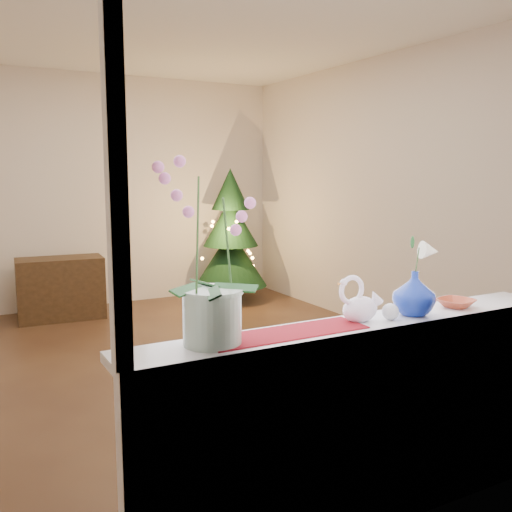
{
  "coord_description": "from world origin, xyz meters",
  "views": [
    {
      "loc": [
        -1.56,
        -4.27,
        1.56
      ],
      "look_at": [
        0.01,
        -1.4,
        1.09
      ],
      "focal_mm": 40.0,
      "sensor_mm": 36.0,
      "label": 1
    }
  ],
  "objects": [
    {
      "name": "ground",
      "position": [
        0.0,
        0.0,
        0.0
      ],
      "size": [
        5.0,
        5.0,
        0.0
      ],
      "primitive_type": "plane",
      "color": "#331E15",
      "rests_on": "ground"
    },
    {
      "name": "wall_back",
      "position": [
        0.0,
        2.5,
        1.35
      ],
      "size": [
        4.5,
        0.1,
        2.7
      ],
      "primitive_type": "cube",
      "color": "beige",
      "rests_on": "ground"
    },
    {
      "name": "wall_front",
      "position": [
        0.0,
        -2.5,
        1.35
      ],
      "size": [
        4.5,
        0.1,
        2.7
      ],
      "primitive_type": "cube",
      "color": "beige",
      "rests_on": "ground"
    },
    {
      "name": "wall_right",
      "position": [
        2.25,
        0.0,
        1.35
      ],
      "size": [
        0.1,
        5.0,
        2.7
      ],
      "primitive_type": "cube",
      "color": "beige",
      "rests_on": "ground"
    },
    {
      "name": "ceiling",
      "position": [
        0.0,
        0.0,
        2.7
      ],
      "size": [
        5.0,
        5.0,
        0.0
      ],
      "primitive_type": "plane",
      "color": "white",
      "rests_on": "wall_back"
    },
    {
      "name": "window_apron",
      "position": [
        0.0,
        -2.46,
        0.44
      ],
      "size": [
        2.2,
        0.08,
        0.88
      ],
      "primitive_type": "cube",
      "color": "white",
      "rests_on": "ground"
    },
    {
      "name": "windowsill",
      "position": [
        0.0,
        -2.37,
        0.9
      ],
      "size": [
        2.2,
        0.26,
        0.04
      ],
      "primitive_type": "cube",
      "color": "white",
      "rests_on": "window_apron"
    },
    {
      "name": "window_frame",
      "position": [
        0.0,
        -2.47,
        1.7
      ],
      "size": [
        2.22,
        0.06,
        1.6
      ],
      "primitive_type": null,
      "color": "white",
      "rests_on": "windowsill"
    },
    {
      "name": "runner",
      "position": [
        -0.38,
        -2.37,
        0.92
      ],
      "size": [
        0.7,
        0.2,
        0.01
      ],
      "primitive_type": "cube",
      "color": "maroon",
      "rests_on": "windowsill"
    },
    {
      "name": "orchid_pot",
      "position": [
        -0.7,
        -2.36,
        1.27
      ],
      "size": [
        0.3,
        0.3,
        0.71
      ],
      "primitive_type": null,
      "rotation": [
        0.0,
        0.0,
        -0.26
      ],
      "color": "beige",
      "rests_on": "windowsill"
    },
    {
      "name": "swan",
      "position": [
        0.0,
        -2.36,
        1.02
      ],
      "size": [
        0.25,
        0.14,
        0.2
      ],
      "primitive_type": null,
      "rotation": [
        0.0,
        0.0,
        -0.17
      ],
      "color": "silver",
      "rests_on": "windowsill"
    },
    {
      "name": "blue_vase",
      "position": [
        0.29,
        -2.39,
        1.04
      ],
      "size": [
        0.28,
        0.28,
        0.23
      ],
      "primitive_type": "imported",
      "rotation": [
        0.0,
        0.0,
        0.28
      ],
      "color": "navy",
      "rests_on": "windowsill"
    },
    {
      "name": "lily",
      "position": [
        0.29,
        -2.39,
        1.24
      ],
      "size": [
        0.13,
        0.07,
        0.17
      ],
      "primitive_type": null,
      "color": "silver",
      "rests_on": "blue_vase"
    },
    {
      "name": "paperweight",
      "position": [
        0.14,
        -2.41,
        0.96
      ],
      "size": [
        0.09,
        0.09,
        0.07
      ],
      "primitive_type": "sphere",
      "rotation": [
        0.0,
        0.0,
        -0.22
      ],
      "color": "silver",
      "rests_on": "windowsill"
    },
    {
      "name": "amber_dish",
      "position": [
        0.58,
        -2.38,
        0.94
      ],
      "size": [
        0.17,
        0.17,
        0.04
      ],
      "primitive_type": "imported",
      "rotation": [
        0.0,
        0.0,
        0.2
      ],
      "color": "#A53E23",
      "rests_on": "windowsill"
    },
    {
      "name": "xmas_tree",
      "position": [
        1.49,
        1.95,
        0.81
      ],
      "size": [
        0.92,
        0.92,
        1.62
      ],
      "primitive_type": null,
      "rotation": [
        0.0,
        0.0,
        0.04
      ],
      "color": "black",
      "rests_on": "ground"
    },
    {
      "name": "side_table",
      "position": [
        -0.52,
        2.02,
        0.33
      ],
      "size": [
        0.92,
        0.51,
        0.67
      ],
      "primitive_type": "cube",
      "rotation": [
        0.0,
        0.0,
        -0.08
      ],
      "color": "black",
      "rests_on": "ground"
    }
  ]
}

